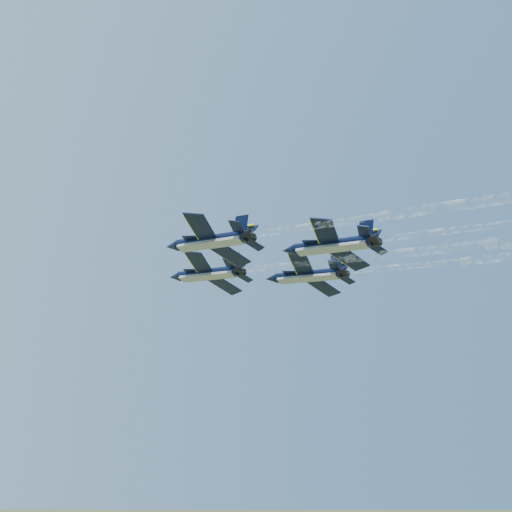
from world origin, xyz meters
TOP-DOWN VIEW (x-y plane):
  - jet_lead at (-2.50, 9.70)m, footprint 11.06×15.72m
  - jet_left at (-11.85, -4.35)m, footprint 11.06×15.72m
  - jet_right at (10.16, 1.02)m, footprint 11.06×15.72m
  - jet_slot at (1.72, -12.80)m, footprint 11.06×15.72m

SIDE VIEW (x-z plane):
  - jet_lead at x=-2.50m, z-range 92.31..97.36m
  - jet_left at x=-11.85m, z-range 92.31..97.36m
  - jet_right at x=10.16m, z-range 92.31..97.36m
  - jet_slot at x=1.72m, z-range 92.31..97.36m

